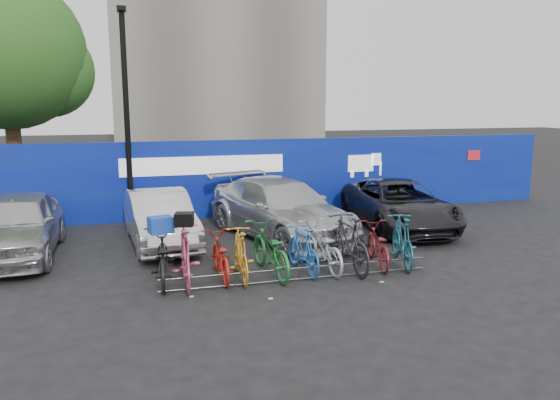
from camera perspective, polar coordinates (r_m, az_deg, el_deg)
name	(u,v)px	position (r m, az deg, el deg)	size (l,w,h in m)	color
ground	(290,272)	(11.74, 1.08, -7.57)	(100.00, 100.00, 0.00)	black
hoarding	(236,178)	(17.17, -4.63, 2.30)	(22.00, 0.18, 2.40)	#0B129C
tree	(14,56)	(21.10, -26.03, 13.34)	(5.40, 5.20, 7.80)	#382314
lamppost	(127,113)	(16.09, -15.74, 8.79)	(0.25, 0.50, 6.11)	black
bike_rack	(299,274)	(11.14, 1.98, -7.70)	(5.60, 0.03, 0.30)	#595B60
car_0	(16,225)	(14.08, -25.83, -2.39)	(1.79, 4.44, 1.51)	#B2B2B6
car_1	(160,218)	(14.11, -12.45, -1.88)	(1.43, 4.11, 1.35)	#B8B9BD
car_2	(281,209)	(14.52, 0.08, -0.91)	(2.15, 5.29, 1.54)	#B8B8BD
car_3	(399,204)	(15.98, 12.29, -0.45)	(2.24, 4.85, 1.35)	black
bike_0	(162,258)	(11.20, -12.23, -5.94)	(0.69, 1.97, 1.03)	black
bike_1	(185,255)	(10.99, -9.86, -5.72)	(0.56, 2.00, 1.20)	#D24C70
bike_2	(220,256)	(11.31, -6.28, -5.86)	(0.62, 1.79, 0.94)	red
bike_3	(241,254)	(11.19, -4.14, -5.68)	(0.50, 1.76, 1.06)	gold
bike_4	(270,250)	(11.44, -1.07, -5.22)	(0.72, 2.06, 1.08)	#1F7130
bike_5	(303,250)	(11.60, 2.40, -5.19)	(0.48, 1.68, 1.01)	blue
bike_6	(322,247)	(11.83, 4.39, -4.91)	(0.67, 1.92, 1.01)	#ADB1B6
bike_7	(348,243)	(11.82, 7.15, -4.45)	(0.57, 2.02, 1.21)	#272729
bike_8	(377,245)	(12.26, 10.14, -4.67)	(0.62, 1.78, 0.94)	maroon
bike_9	(402,241)	(12.38, 12.67, -4.16)	(0.53, 1.87, 1.13)	#1B576A
cargo_crate	(161,225)	(11.03, -12.37, -2.55)	(0.46, 0.35, 0.33)	#1B43B2
cargo_topcase	(184,219)	(10.81, -9.98, -2.01)	(0.35, 0.32, 0.26)	black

